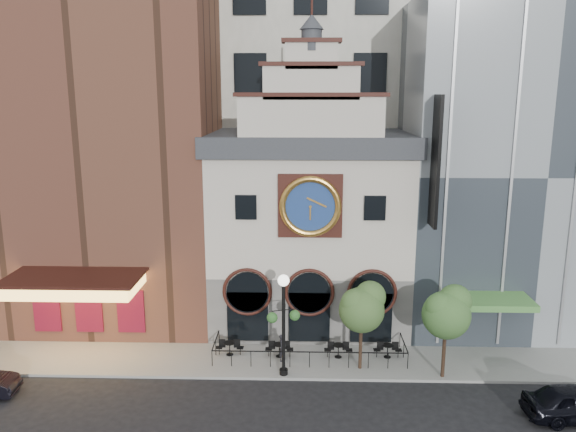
{
  "coord_description": "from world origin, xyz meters",
  "views": [
    {
      "loc": [
        -0.36,
        -26.77,
        14.77
      ],
      "look_at": [
        -1.3,
        6.0,
        7.5
      ],
      "focal_mm": 35.0,
      "sensor_mm": 36.0,
      "label": 1
    }
  ],
  "objects_px": {
    "bistro_1": "(279,349)",
    "bistro_3": "(388,350)",
    "bistro_0": "(230,347)",
    "lamppost": "(284,314)",
    "tree_right": "(447,311)",
    "bistro_2": "(338,350)",
    "pedestrian": "(282,348)",
    "tree_left": "(362,306)"
  },
  "relations": [
    {
      "from": "bistro_1",
      "to": "bistro_3",
      "type": "xyz_separation_m",
      "value": [
        6.09,
        0.07,
        0.0
      ]
    },
    {
      "from": "bistro_0",
      "to": "lamppost",
      "type": "relative_size",
      "value": 0.29
    },
    {
      "from": "bistro_2",
      "to": "lamppost",
      "type": "relative_size",
      "value": 0.29
    },
    {
      "from": "bistro_1",
      "to": "bistro_0",
      "type": "bearing_deg",
      "value": 177.65
    },
    {
      "from": "bistro_3",
      "to": "lamppost",
      "type": "height_order",
      "value": "lamppost"
    },
    {
      "from": "pedestrian",
      "to": "tree_left",
      "type": "relative_size",
      "value": 0.32
    },
    {
      "from": "bistro_2",
      "to": "pedestrian",
      "type": "height_order",
      "value": "pedestrian"
    },
    {
      "from": "bistro_1",
      "to": "bistro_2",
      "type": "xyz_separation_m",
      "value": [
        3.32,
        0.0,
        0.0
      ]
    },
    {
      "from": "bistro_3",
      "to": "bistro_2",
      "type": "bearing_deg",
      "value": -178.67
    },
    {
      "from": "bistro_1",
      "to": "pedestrian",
      "type": "bearing_deg",
      "value": -68.09
    },
    {
      "from": "bistro_3",
      "to": "tree_right",
      "type": "height_order",
      "value": "tree_right"
    },
    {
      "from": "bistro_1",
      "to": "pedestrian",
      "type": "height_order",
      "value": "pedestrian"
    },
    {
      "from": "lamppost",
      "to": "tree_left",
      "type": "relative_size",
      "value": 1.14
    },
    {
      "from": "bistro_1",
      "to": "bistro_2",
      "type": "bearing_deg",
      "value": 0.05
    },
    {
      "from": "bistro_1",
      "to": "tree_left",
      "type": "xyz_separation_m",
      "value": [
        4.47,
        -1.2,
        3.08
      ]
    },
    {
      "from": "bistro_1",
      "to": "lamppost",
      "type": "bearing_deg",
      "value": -81.11
    },
    {
      "from": "pedestrian",
      "to": "tree_right",
      "type": "relative_size",
      "value": 0.31
    },
    {
      "from": "tree_left",
      "to": "tree_right",
      "type": "distance_m",
      "value": 4.32
    },
    {
      "from": "bistro_0",
      "to": "bistro_2",
      "type": "relative_size",
      "value": 1.0
    },
    {
      "from": "bistro_0",
      "to": "pedestrian",
      "type": "distance_m",
      "value": 3.1
    },
    {
      "from": "lamppost",
      "to": "tree_left",
      "type": "height_order",
      "value": "lamppost"
    },
    {
      "from": "bistro_2",
      "to": "bistro_3",
      "type": "relative_size",
      "value": 1.0
    },
    {
      "from": "bistro_3",
      "to": "tree_right",
      "type": "distance_m",
      "value": 4.61
    },
    {
      "from": "lamppost",
      "to": "bistro_3",
      "type": "bearing_deg",
      "value": 3.37
    },
    {
      "from": "bistro_1",
      "to": "bistro_3",
      "type": "bearing_deg",
      "value": 0.63
    },
    {
      "from": "bistro_1",
      "to": "bistro_3",
      "type": "relative_size",
      "value": 1.0
    },
    {
      "from": "bistro_0",
      "to": "tree_right",
      "type": "xyz_separation_m",
      "value": [
        11.54,
        -2.1,
        3.18
      ]
    },
    {
      "from": "bistro_1",
      "to": "bistro_3",
      "type": "distance_m",
      "value": 6.09
    },
    {
      "from": "bistro_1",
      "to": "bistro_2",
      "type": "height_order",
      "value": "same"
    },
    {
      "from": "bistro_2",
      "to": "bistro_3",
      "type": "height_order",
      "value": "same"
    },
    {
      "from": "bistro_2",
      "to": "bistro_3",
      "type": "xyz_separation_m",
      "value": [
        2.77,
        0.06,
        0.0
      ]
    },
    {
      "from": "pedestrian",
      "to": "tree_right",
      "type": "distance_m",
      "value": 9.11
    },
    {
      "from": "lamppost",
      "to": "tree_left",
      "type": "distance_m",
      "value": 4.23
    },
    {
      "from": "bistro_0",
      "to": "bistro_1",
      "type": "bearing_deg",
      "value": -2.35
    },
    {
      "from": "tree_left",
      "to": "pedestrian",
      "type": "bearing_deg",
      "value": 170.61
    },
    {
      "from": "bistro_2",
      "to": "bistro_3",
      "type": "distance_m",
      "value": 2.77
    },
    {
      "from": "lamppost",
      "to": "tree_right",
      "type": "relative_size",
      "value": 1.11
    },
    {
      "from": "bistro_2",
      "to": "lamppost",
      "type": "height_order",
      "value": "lamppost"
    },
    {
      "from": "tree_right",
      "to": "bistro_1",
      "type": "bearing_deg",
      "value": 167.16
    },
    {
      "from": "tree_left",
      "to": "bistro_2",
      "type": "bearing_deg",
      "value": 133.72
    },
    {
      "from": "tree_left",
      "to": "bistro_1",
      "type": "bearing_deg",
      "value": 165.01
    },
    {
      "from": "bistro_1",
      "to": "tree_right",
      "type": "bearing_deg",
      "value": -12.84
    }
  ]
}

